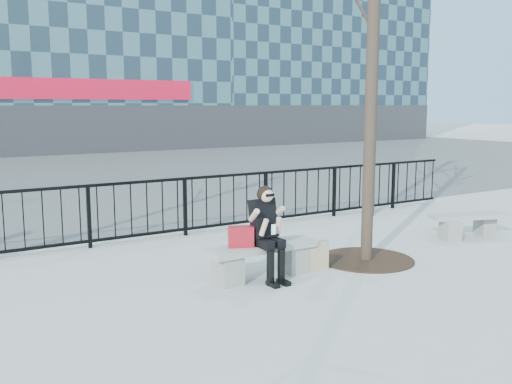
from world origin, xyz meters
TOP-DOWN VIEW (x-y plane):
  - ground at (0.00, 0.00)m, footprint 120.00×120.00m
  - street_surface at (0.00, 15.00)m, footprint 60.00×23.00m
  - railing at (0.00, 3.00)m, footprint 14.00×0.06m
  - tree_grate at (1.90, -0.10)m, footprint 1.50×1.50m
  - bench_main at (0.00, 0.00)m, footprint 1.65×0.46m
  - bench_second at (4.62, 0.10)m, footprint 1.48×0.41m
  - seated_woman at (0.00, -0.16)m, footprint 0.50×0.64m
  - handbag at (-0.33, 0.02)m, footprint 0.39×0.29m
  - shopping_bag at (0.84, -0.11)m, footprint 0.44×0.20m

SIDE VIEW (x-z plane):
  - ground at x=0.00m, z-range 0.00..0.00m
  - street_surface at x=0.00m, z-range 0.00..0.01m
  - tree_grate at x=1.90m, z-range 0.00..0.02m
  - shopping_bag at x=0.84m, z-range 0.00..0.40m
  - bench_second at x=4.62m, z-range 0.05..0.49m
  - bench_main at x=0.00m, z-range 0.06..0.55m
  - railing at x=0.00m, z-range 0.00..1.11m
  - handbag at x=-0.33m, z-range 0.49..0.78m
  - seated_woman at x=0.00m, z-range 0.00..1.34m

